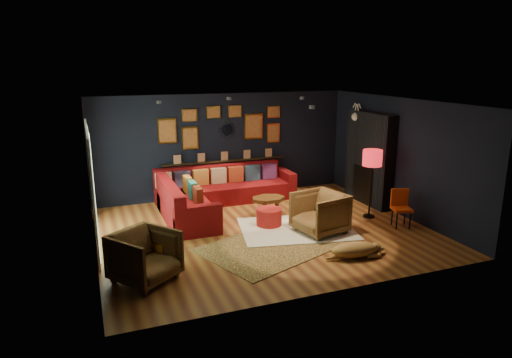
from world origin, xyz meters
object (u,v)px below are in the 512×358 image
object	(u,v)px
gold_stool	(164,254)
floor_lamp	(372,161)
sectional	(211,195)
pouf	(269,217)
armchair_left	(145,254)
orange_chair	(401,205)
coffee_table	(268,201)
armchair_right	(320,211)
dog	(355,247)

from	to	relation	value
gold_stool	floor_lamp	bearing A→B (deg)	11.43
sectional	pouf	size ratio (longest dim) A/B	6.37
armchair_left	floor_lamp	size ratio (longest dim) A/B	0.59
orange_chair	coffee_table	bearing A→B (deg)	161.75
pouf	armchair_left	world-z (taller)	armchair_left
armchair_left	armchair_right	size ratio (longest dim) A/B	0.97
sectional	pouf	xyz separation A→B (m)	(0.81, -1.61, -0.12)
dog	floor_lamp	bearing A→B (deg)	56.84
armchair_right	orange_chair	xyz separation A→B (m)	(1.77, -0.25, 0.00)
orange_chair	floor_lamp	distance (m)	1.11
sectional	dog	distance (m)	3.96
gold_stool	floor_lamp	world-z (taller)	floor_lamp
armchair_right	dog	xyz separation A→B (m)	(0.00, -1.29, -0.26)
sectional	pouf	bearing A→B (deg)	-63.15
orange_chair	dog	distance (m)	2.07
armchair_right	dog	world-z (taller)	armchair_right
coffee_table	sectional	bearing A→B (deg)	138.65
armchair_right	dog	size ratio (longest dim) A/B	0.79
orange_chair	floor_lamp	world-z (taller)	floor_lamp
floor_lamp	sectional	bearing A→B (deg)	149.17
orange_chair	dog	world-z (taller)	orange_chair
orange_chair	armchair_left	bearing A→B (deg)	-156.43
armchair_left	armchair_right	world-z (taller)	armchair_right
armchair_left	dog	distance (m)	3.58
sectional	armchair_left	size ratio (longest dim) A/B	3.81
sectional	dog	xyz separation A→B (m)	(1.61, -3.61, -0.13)
armchair_right	orange_chair	world-z (taller)	armchair_right
armchair_right	gold_stool	size ratio (longest dim) A/B	1.92
gold_stool	orange_chair	distance (m)	4.98
sectional	gold_stool	size ratio (longest dim) A/B	7.11
pouf	armchair_right	size ratio (longest dim) A/B	0.58
armchair_right	coffee_table	bearing A→B (deg)	-170.69
gold_stool	floor_lamp	size ratio (longest dim) A/B	0.32
sectional	orange_chair	distance (m)	4.25
armchair_right	floor_lamp	bearing A→B (deg)	94.92
pouf	orange_chair	world-z (taller)	orange_chair
sectional	orange_chair	world-z (taller)	sectional
orange_chair	pouf	bearing A→B (deg)	176.36
armchair_left	gold_stool	distance (m)	0.56
armchair_right	gold_stool	bearing A→B (deg)	-93.49
dog	gold_stool	bearing A→B (deg)	173.40
coffee_table	floor_lamp	size ratio (longest dim) A/B	0.51
gold_stool	coffee_table	bearing A→B (deg)	35.03
gold_stool	floor_lamp	distance (m)	4.90
armchair_left	armchair_right	distance (m)	3.66
armchair_right	orange_chair	size ratio (longest dim) A/B	1.17
coffee_table	gold_stool	xyz separation A→B (m)	(-2.66, -1.86, -0.10)
pouf	dog	distance (m)	2.15
armchair_left	floor_lamp	xyz separation A→B (m)	(5.05, 1.34, 0.82)
armchair_left	dog	world-z (taller)	armchair_left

